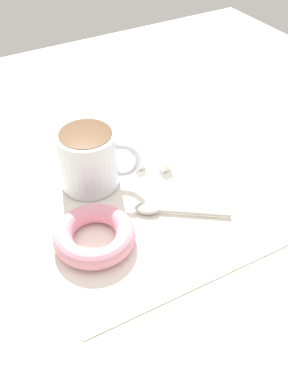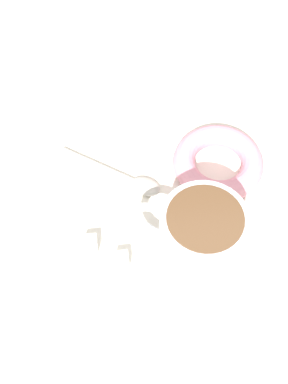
{
  "view_description": "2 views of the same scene",
  "coord_description": "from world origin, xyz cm",
  "px_view_note": "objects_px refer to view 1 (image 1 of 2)",
  "views": [
    {
      "loc": [
        -23.96,
        -37.1,
        42.82
      ],
      "look_at": [
        -1.83,
        1.72,
        2.3
      ],
      "focal_mm": 40.0,
      "sensor_mm": 36.0,
      "label": 1
    },
    {
      "loc": [
        2.38,
        33.52,
        53.39
      ],
      "look_at": [
        -1.83,
        1.72,
        2.3
      ],
      "focal_mm": 50.0,
      "sensor_mm": 36.0,
      "label": 2
    }
  ],
  "objects_px": {
    "donut": "(94,235)",
    "sugar_cube_extra": "(140,163)",
    "spoon": "(161,210)",
    "sugar_cube": "(165,165)",
    "coffee_cup": "(89,158)"
  },
  "relations": [
    {
      "from": "donut",
      "to": "sugar_cube_extra",
      "type": "bearing_deg",
      "value": 40.26
    },
    {
      "from": "spoon",
      "to": "sugar_cube",
      "type": "distance_m",
      "value": 0.1
    },
    {
      "from": "donut",
      "to": "sugar_cube_extra",
      "type": "height_order",
      "value": "donut"
    },
    {
      "from": "coffee_cup",
      "to": "sugar_cube",
      "type": "bearing_deg",
      "value": -13.89
    },
    {
      "from": "coffee_cup",
      "to": "sugar_cube_extra",
      "type": "height_order",
      "value": "coffee_cup"
    },
    {
      "from": "donut",
      "to": "sugar_cube",
      "type": "relative_size",
      "value": 6.9
    },
    {
      "from": "donut",
      "to": "spoon",
      "type": "distance_m",
      "value": 0.1
    },
    {
      "from": "coffee_cup",
      "to": "spoon",
      "type": "bearing_deg",
      "value": -61.88
    },
    {
      "from": "sugar_cube",
      "to": "sugar_cube_extra",
      "type": "bearing_deg",
      "value": 143.48
    },
    {
      "from": "donut",
      "to": "sugar_cube_extra",
      "type": "relative_size",
      "value": 7.25
    },
    {
      "from": "donut",
      "to": "sugar_cube",
      "type": "xyz_separation_m",
      "value": [
        0.16,
        0.08,
        -0.01
      ]
    },
    {
      "from": "coffee_cup",
      "to": "sugar_cube_extra",
      "type": "xyz_separation_m",
      "value": [
        0.08,
        -0.0,
        -0.04
      ]
    },
    {
      "from": "coffee_cup",
      "to": "donut",
      "type": "height_order",
      "value": "coffee_cup"
    },
    {
      "from": "spoon",
      "to": "sugar_cube",
      "type": "xyz_separation_m",
      "value": [
        0.06,
        0.08,
        0.0
      ]
    },
    {
      "from": "donut",
      "to": "spoon",
      "type": "xyz_separation_m",
      "value": [
        0.1,
        0.0,
        -0.01
      ]
    }
  ]
}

